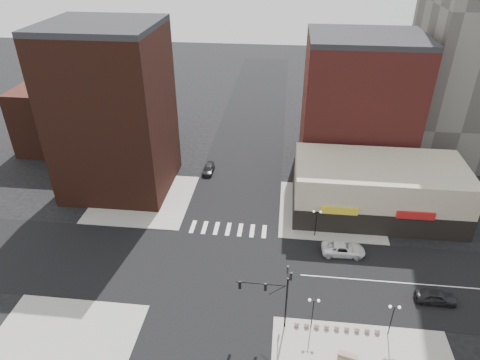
{
  "coord_description": "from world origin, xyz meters",
  "views": [
    {
      "loc": [
        6.97,
        -39.86,
        36.85
      ],
      "look_at": [
        2.1,
        3.54,
        11.0
      ],
      "focal_mm": 32.0,
      "sensor_mm": 36.0,
      "label": 1
    }
  ],
  "objects_px": {
    "street_lamp_se_a": "(313,306)",
    "street_lamp_ne": "(317,217)",
    "traffic_signal": "(278,290)",
    "white_suv": "(343,249)",
    "dark_sedan_east": "(436,297)",
    "dark_sedan_north": "(209,169)",
    "street_lamp_se_b": "(393,313)",
    "stone_bench": "(348,356)"
  },
  "relations": [
    {
      "from": "white_suv",
      "to": "dark_sedan_east",
      "type": "height_order",
      "value": "white_suv"
    },
    {
      "from": "street_lamp_se_b",
      "to": "dark_sedan_north",
      "type": "distance_m",
      "value": 40.5
    },
    {
      "from": "street_lamp_ne",
      "to": "stone_bench",
      "type": "xyz_separation_m",
      "value": [
        2.49,
        -19.39,
        -2.93
      ]
    },
    {
      "from": "street_lamp_se_a",
      "to": "white_suv",
      "type": "xyz_separation_m",
      "value": [
        4.52,
        12.64,
        -2.51
      ]
    },
    {
      "from": "traffic_signal",
      "to": "street_lamp_ne",
      "type": "distance_m",
      "value": 16.62
    },
    {
      "from": "street_lamp_se_a",
      "to": "dark_sedan_east",
      "type": "distance_m",
      "value": 15.34
    },
    {
      "from": "street_lamp_ne",
      "to": "dark_sedan_east",
      "type": "height_order",
      "value": "street_lamp_ne"
    },
    {
      "from": "traffic_signal",
      "to": "dark_sedan_north",
      "type": "xyz_separation_m",
      "value": [
        -12.95,
        31.8,
        -4.34
      ]
    },
    {
      "from": "dark_sedan_east",
      "to": "dark_sedan_north",
      "type": "xyz_separation_m",
      "value": [
        -30.87,
        26.64,
        -0.15
      ]
    },
    {
      "from": "traffic_signal",
      "to": "street_lamp_se_b",
      "type": "xyz_separation_m",
      "value": [
        11.76,
        -0.17,
        -1.67
      ]
    },
    {
      "from": "street_lamp_se_b",
      "to": "dark_sedan_north",
      "type": "relative_size",
      "value": 0.96
    },
    {
      "from": "street_lamp_se_b",
      "to": "dark_sedan_east",
      "type": "distance_m",
      "value": 8.52
    },
    {
      "from": "stone_bench",
      "to": "street_lamp_ne",
      "type": "bearing_deg",
      "value": 111.47
    },
    {
      "from": "street_lamp_ne",
      "to": "dark_sedan_north",
      "type": "xyz_separation_m",
      "value": [
        -17.71,
        15.97,
        -2.66
      ]
    },
    {
      "from": "dark_sedan_east",
      "to": "stone_bench",
      "type": "xyz_separation_m",
      "value": [
        -10.67,
        -8.71,
        -0.41
      ]
    },
    {
      "from": "street_lamp_se_b",
      "to": "stone_bench",
      "type": "relative_size",
      "value": 2.04
    },
    {
      "from": "street_lamp_ne",
      "to": "stone_bench",
      "type": "relative_size",
      "value": 2.04
    },
    {
      "from": "dark_sedan_east",
      "to": "dark_sedan_north",
      "type": "distance_m",
      "value": 40.78
    },
    {
      "from": "street_lamp_se_a",
      "to": "dark_sedan_north",
      "type": "height_order",
      "value": "street_lamp_se_a"
    },
    {
      "from": "dark_sedan_north",
      "to": "traffic_signal",
      "type": "bearing_deg",
      "value": -66.5
    },
    {
      "from": "white_suv",
      "to": "dark_sedan_east",
      "type": "distance_m",
      "value": 12.1
    },
    {
      "from": "traffic_signal",
      "to": "street_lamp_se_b",
      "type": "relative_size",
      "value": 1.87
    },
    {
      "from": "street_lamp_se_a",
      "to": "street_lamp_ne",
      "type": "distance_m",
      "value": 16.03
    },
    {
      "from": "dark_sedan_east",
      "to": "dark_sedan_north",
      "type": "bearing_deg",
      "value": 50.34
    },
    {
      "from": "street_lamp_se_b",
      "to": "street_lamp_ne",
      "type": "distance_m",
      "value": 17.46
    },
    {
      "from": "traffic_signal",
      "to": "dark_sedan_east",
      "type": "distance_m",
      "value": 19.12
    },
    {
      "from": "white_suv",
      "to": "dark_sedan_north",
      "type": "relative_size",
      "value": 1.3
    },
    {
      "from": "street_lamp_se_b",
      "to": "street_lamp_ne",
      "type": "xyz_separation_m",
      "value": [
        -7.0,
        16.0,
        0.0
      ]
    },
    {
      "from": "traffic_signal",
      "to": "white_suv",
      "type": "relative_size",
      "value": 1.39
    },
    {
      "from": "street_lamp_se_a",
      "to": "street_lamp_se_b",
      "type": "relative_size",
      "value": 1.0
    },
    {
      "from": "street_lamp_se_a",
      "to": "dark_sedan_north",
      "type": "relative_size",
      "value": 0.96
    },
    {
      "from": "traffic_signal",
      "to": "white_suv",
      "type": "distance_m",
      "value": 15.54
    },
    {
      "from": "white_suv",
      "to": "dark_sedan_east",
      "type": "relative_size",
      "value": 1.23
    },
    {
      "from": "street_lamp_ne",
      "to": "dark_sedan_north",
      "type": "distance_m",
      "value": 24.0
    },
    {
      "from": "street_lamp_ne",
      "to": "white_suv",
      "type": "xyz_separation_m",
      "value": [
        3.52,
        -3.36,
        -2.51
      ]
    },
    {
      "from": "street_lamp_se_a",
      "to": "stone_bench",
      "type": "relative_size",
      "value": 2.04
    },
    {
      "from": "street_lamp_ne",
      "to": "stone_bench",
      "type": "distance_m",
      "value": 19.76
    },
    {
      "from": "white_suv",
      "to": "street_lamp_se_b",
      "type": "bearing_deg",
      "value": -166.49
    },
    {
      "from": "street_lamp_se_a",
      "to": "white_suv",
      "type": "distance_m",
      "value": 13.65
    },
    {
      "from": "white_suv",
      "to": "dark_sedan_north",
      "type": "height_order",
      "value": "white_suv"
    },
    {
      "from": "street_lamp_ne",
      "to": "dark_sedan_north",
      "type": "bearing_deg",
      "value": 137.97
    },
    {
      "from": "street_lamp_se_b",
      "to": "traffic_signal",
      "type": "bearing_deg",
      "value": 179.18
    }
  ]
}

